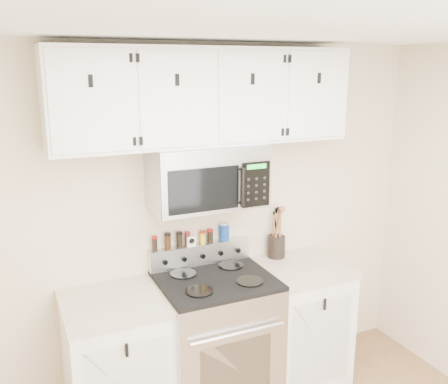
% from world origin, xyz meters
% --- Properties ---
extents(back_wall, '(3.50, 0.01, 2.50)m').
position_xyz_m(back_wall, '(0.00, 1.75, 1.25)').
color(back_wall, beige).
rests_on(back_wall, floor).
extents(ceiling, '(3.50, 3.50, 0.01)m').
position_xyz_m(ceiling, '(0.00, 0.00, 2.50)').
color(ceiling, white).
rests_on(ceiling, back_wall).
extents(range, '(0.76, 0.65, 1.10)m').
position_xyz_m(range, '(0.00, 1.43, 0.49)').
color(range, '#B7B7BA').
rests_on(range, floor).
extents(base_cabinet_left, '(0.64, 0.62, 0.92)m').
position_xyz_m(base_cabinet_left, '(-0.69, 1.45, 0.46)').
color(base_cabinet_left, white).
rests_on(base_cabinet_left, floor).
extents(base_cabinet_right, '(0.64, 0.62, 0.92)m').
position_xyz_m(base_cabinet_right, '(0.69, 1.45, 0.46)').
color(base_cabinet_right, white).
rests_on(base_cabinet_right, floor).
extents(microwave, '(0.76, 0.44, 0.42)m').
position_xyz_m(microwave, '(0.00, 1.55, 1.63)').
color(microwave, '#9E9EA3').
rests_on(microwave, back_wall).
extents(upper_cabinets, '(2.00, 0.35, 0.62)m').
position_xyz_m(upper_cabinets, '(-0.00, 1.58, 2.15)').
color(upper_cabinets, white).
rests_on(upper_cabinets, back_wall).
extents(utensil_crock, '(0.13, 0.13, 0.39)m').
position_xyz_m(utensil_crock, '(0.61, 1.66, 1.02)').
color(utensil_crock, black).
rests_on(utensil_crock, base_cabinet_right).
extents(kitchen_timer, '(0.06, 0.05, 0.07)m').
position_xyz_m(kitchen_timer, '(-0.07, 1.71, 1.14)').
color(kitchen_timer, white).
rests_on(kitchen_timer, range).
extents(salt_canister, '(0.07, 0.07, 0.13)m').
position_xyz_m(salt_canister, '(0.19, 1.71, 1.17)').
color(salt_canister, '#163D9A').
rests_on(salt_canister, range).
extents(spice_jar_0, '(0.04, 0.04, 0.11)m').
position_xyz_m(spice_jar_0, '(-0.34, 1.71, 1.15)').
color(spice_jar_0, black).
rests_on(spice_jar_0, range).
extents(spice_jar_1, '(0.04, 0.04, 0.12)m').
position_xyz_m(spice_jar_1, '(-0.24, 1.71, 1.16)').
color(spice_jar_1, '#381E0D').
rests_on(spice_jar_1, range).
extents(spice_jar_2, '(0.04, 0.04, 0.11)m').
position_xyz_m(spice_jar_2, '(-0.15, 1.71, 1.16)').
color(spice_jar_2, black).
rests_on(spice_jar_2, range).
extents(spice_jar_3, '(0.04, 0.04, 0.10)m').
position_xyz_m(spice_jar_3, '(-0.09, 1.71, 1.15)').
color(spice_jar_3, '#3D210E').
rests_on(spice_jar_3, range).
extents(spice_jar_4, '(0.04, 0.04, 0.10)m').
position_xyz_m(spice_jar_4, '(0.02, 1.71, 1.15)').
color(spice_jar_4, yellow).
rests_on(spice_jar_4, range).
extents(spice_jar_5, '(0.04, 0.04, 0.10)m').
position_xyz_m(spice_jar_5, '(0.08, 1.71, 1.15)').
color(spice_jar_5, black).
rests_on(spice_jar_5, range).
extents(spice_jar_6, '(0.04, 0.04, 0.09)m').
position_xyz_m(spice_jar_6, '(0.18, 1.71, 1.15)').
color(spice_jar_6, yellow).
rests_on(spice_jar_6, range).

